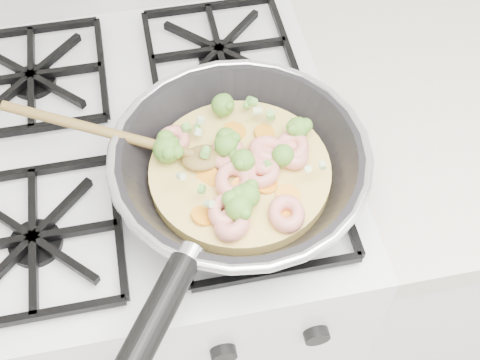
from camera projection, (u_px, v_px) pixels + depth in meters
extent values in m
cube|color=white|center=(167.00, 279.00, 1.30)|extent=(0.60, 0.60, 0.90)
cube|color=black|center=(137.00, 136.00, 0.93)|extent=(0.56, 0.56, 0.02)
torus|color=silver|center=(240.00, 154.00, 0.81)|extent=(0.35, 0.35, 0.01)
cylinder|color=black|center=(151.00, 326.00, 0.68)|extent=(0.12, 0.16, 0.04)
cylinder|color=#E9CA65|center=(240.00, 173.00, 0.84)|extent=(0.24, 0.24, 0.02)
ellipsoid|color=olive|center=(203.00, 158.00, 0.83)|extent=(0.07, 0.06, 0.02)
cylinder|color=olive|center=(99.00, 130.00, 0.83)|extent=(0.24, 0.11, 0.06)
torus|color=#E19885|center=(234.00, 181.00, 0.81)|extent=(0.08, 0.08, 0.03)
torus|color=#E19885|center=(286.00, 214.00, 0.78)|extent=(0.06, 0.06, 0.03)
torus|color=#E19885|center=(292.00, 155.00, 0.84)|extent=(0.07, 0.07, 0.03)
torus|color=#E19885|center=(292.00, 148.00, 0.84)|extent=(0.08, 0.07, 0.03)
torus|color=#E19885|center=(264.00, 161.00, 0.83)|extent=(0.05, 0.05, 0.02)
torus|color=#E19885|center=(225.00, 211.00, 0.78)|extent=(0.07, 0.07, 0.03)
torus|color=#E19885|center=(226.00, 153.00, 0.84)|extent=(0.07, 0.07, 0.03)
torus|color=#E19885|center=(232.00, 224.00, 0.77)|extent=(0.08, 0.07, 0.03)
torus|color=#E19885|center=(262.00, 173.00, 0.82)|extent=(0.06, 0.06, 0.02)
torus|color=#E19885|center=(268.00, 151.00, 0.84)|extent=(0.07, 0.07, 0.02)
torus|color=#E19885|center=(173.00, 141.00, 0.85)|extent=(0.07, 0.07, 0.02)
ellipsoid|color=#5F9B32|center=(226.00, 138.00, 0.84)|extent=(0.04, 0.04, 0.03)
ellipsoid|color=#5F9B32|center=(167.00, 149.00, 0.83)|extent=(0.05, 0.05, 0.04)
ellipsoid|color=#5F9B32|center=(239.00, 208.00, 0.77)|extent=(0.04, 0.04, 0.03)
ellipsoid|color=#5F9B32|center=(247.00, 196.00, 0.78)|extent=(0.04, 0.04, 0.03)
ellipsoid|color=#5F9B32|center=(283.00, 155.00, 0.82)|extent=(0.04, 0.04, 0.03)
ellipsoid|color=#5F9B32|center=(223.00, 105.00, 0.87)|extent=(0.04, 0.04, 0.03)
ellipsoid|color=#5F9B32|center=(298.00, 128.00, 0.85)|extent=(0.04, 0.04, 0.03)
ellipsoid|color=#5F9B32|center=(227.00, 145.00, 0.83)|extent=(0.04, 0.04, 0.03)
ellipsoid|color=#5F9B32|center=(243.00, 161.00, 0.82)|extent=(0.04, 0.04, 0.03)
cylinder|color=orange|center=(288.00, 196.00, 0.81)|extent=(0.05, 0.05, 0.01)
cylinder|color=orange|center=(180.00, 133.00, 0.87)|extent=(0.04, 0.04, 0.01)
cylinder|color=orange|center=(208.00, 177.00, 0.82)|extent=(0.04, 0.04, 0.01)
cylinder|color=orange|center=(235.00, 131.00, 0.87)|extent=(0.05, 0.05, 0.01)
cylinder|color=orange|center=(284.00, 212.00, 0.79)|extent=(0.04, 0.04, 0.01)
cylinder|color=orange|center=(203.00, 216.00, 0.79)|extent=(0.04, 0.04, 0.01)
cylinder|color=orange|center=(284.00, 149.00, 0.85)|extent=(0.03, 0.03, 0.01)
cylinder|color=orange|center=(265.00, 184.00, 0.82)|extent=(0.05, 0.05, 0.01)
cylinder|color=orange|center=(266.00, 134.00, 0.87)|extent=(0.05, 0.05, 0.01)
cylinder|color=orange|center=(243.00, 189.00, 0.81)|extent=(0.04, 0.04, 0.01)
cylinder|color=#67AE45|center=(202.00, 189.00, 0.78)|extent=(0.01, 0.01, 0.01)
cylinder|color=#BCDA9A|center=(258.00, 111.00, 0.86)|extent=(0.01, 0.01, 0.01)
cylinder|color=#BCDA9A|center=(225.00, 105.00, 0.88)|extent=(0.01, 0.01, 0.01)
cylinder|color=#67AE45|center=(271.00, 116.00, 0.87)|extent=(0.01, 0.01, 0.01)
cylinder|color=#BCDA9A|center=(200.00, 120.00, 0.85)|extent=(0.01, 0.01, 0.01)
cylinder|color=#BCDA9A|center=(209.00, 204.00, 0.77)|extent=(0.01, 0.01, 0.01)
cylinder|color=#67AE45|center=(270.00, 113.00, 0.86)|extent=(0.01, 0.01, 0.01)
cylinder|color=#BCDA9A|center=(308.00, 169.00, 0.80)|extent=(0.01, 0.01, 0.01)
cylinder|color=#67AE45|center=(247.00, 105.00, 0.87)|extent=(0.01, 0.01, 0.01)
cylinder|color=#67AE45|center=(197.00, 128.00, 0.85)|extent=(0.01, 0.01, 0.01)
cylinder|color=#67AE45|center=(268.00, 164.00, 0.81)|extent=(0.01, 0.01, 0.01)
cylinder|color=#67AE45|center=(234.00, 195.00, 0.79)|extent=(0.01, 0.01, 0.01)
cylinder|color=#67AE45|center=(252.00, 101.00, 0.87)|extent=(0.01, 0.01, 0.01)
cylinder|color=#BCDA9A|center=(181.00, 176.00, 0.79)|extent=(0.01, 0.01, 0.01)
cylinder|color=#67AE45|center=(186.00, 128.00, 0.85)|extent=(0.01, 0.01, 0.01)
cylinder|color=#BCDA9A|center=(322.00, 166.00, 0.81)|extent=(0.01, 0.01, 0.01)
cylinder|color=#BCDA9A|center=(198.00, 132.00, 0.85)|extent=(0.01, 0.01, 0.01)
cylinder|color=#67AE45|center=(205.00, 152.00, 0.82)|extent=(0.01, 0.01, 0.01)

